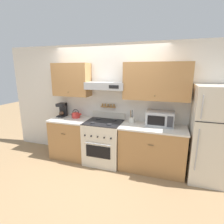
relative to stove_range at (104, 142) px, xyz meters
name	(u,v)px	position (x,y,z in m)	size (l,w,h in m)	color
ground_plane	(99,168)	(0.00, -0.31, -0.47)	(16.00, 16.00, 0.00)	#937551
wall_back	(112,96)	(0.09, 0.31, 0.98)	(5.20, 0.46, 2.55)	silver
counter_left	(71,137)	(-0.82, 0.03, -0.01)	(0.86, 0.66, 0.91)	#AD7A47
counter_right	(152,148)	(1.03, 0.03, -0.01)	(1.29, 0.66, 0.91)	#AD7A47
stove_range	(104,142)	(0.00, 0.00, 0.00)	(0.77, 0.70, 1.06)	beige
refrigerator	(211,135)	(2.04, 0.00, 0.41)	(0.67, 0.70, 1.75)	beige
tea_kettle	(76,115)	(-0.74, 0.15, 0.52)	(0.24, 0.19, 0.20)	red
coffee_maker	(62,110)	(-1.12, 0.18, 0.61)	(0.18, 0.23, 0.32)	black
microwave	(160,118)	(1.15, 0.17, 0.59)	(0.53, 0.40, 0.29)	#ADAFB5
utensil_crock	(132,120)	(0.57, 0.15, 0.51)	(0.13, 0.13, 0.28)	silver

